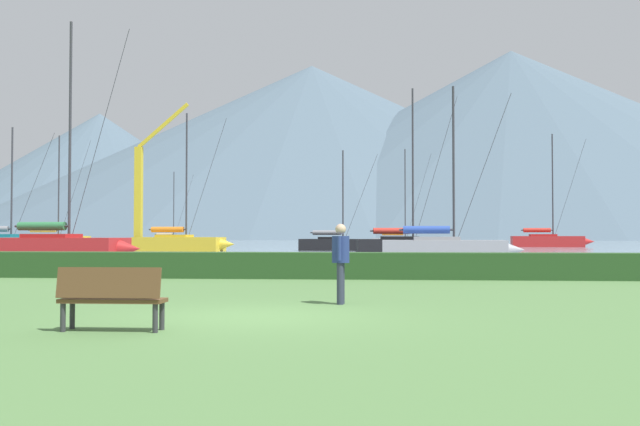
{
  "coord_description": "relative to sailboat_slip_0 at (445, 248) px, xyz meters",
  "views": [
    {
      "loc": [
        2.26,
        -12.47,
        1.43
      ],
      "look_at": [
        -4.13,
        60.93,
        3.63
      ],
      "focal_mm": 40.53,
      "sensor_mm": 36.0,
      "label": 1
    }
  ],
  "objects": [
    {
      "name": "ground_plane",
      "position": [
        -5.87,
        -29.7,
        -0.67
      ],
      "size": [
        1000.0,
        1000.0,
        0.0
      ],
      "primitive_type": "plane",
      "color": "#517A42"
    },
    {
      "name": "sailboat_slip_9",
      "position": [
        -1.9,
        10.46,
        0.01
      ],
      "size": [
        8.18,
        3.16,
        12.08
      ],
      "rotation": [
        0.0,
        0.0,
        0.11
      ],
      "color": "black",
      "rests_on": "harbor_water"
    },
    {
      "name": "distant_hill_central_peak",
      "position": [
        52.23,
        275.54,
        40.03
      ],
      "size": [
        295.56,
        295.56,
        81.41
      ],
      "primitive_type": "cone",
      "color": "#4C6070",
      "rests_on": "ground_plane"
    },
    {
      "name": "distant_hill_east_ridge",
      "position": [
        -37.12,
        297.63,
        40.24
      ],
      "size": [
        322.43,
        322.43,
        81.82
      ],
      "primitive_type": "cone",
      "color": "#4C6070",
      "rests_on": "ground_plane"
    },
    {
      "name": "sailboat_slip_11",
      "position": [
        -22.33,
        -1.59,
        0.11
      ],
      "size": [
        9.28,
        3.7,
        13.91
      ],
      "rotation": [
        0.0,
        0.0,
        -0.13
      ],
      "color": "red",
      "rests_on": "harbor_water"
    },
    {
      "name": "dock_crane",
      "position": [
        -31.17,
        38.03,
        4.47
      ],
      "size": [
        6.8,
        2.0,
        16.44
      ],
      "color": "#333338",
      "rests_on": "ground_plane"
    },
    {
      "name": "sailboat_slip_8",
      "position": [
        -1.49,
        40.51,
        -0.05
      ],
      "size": [
        7.39,
        2.67,
        11.19
      ],
      "rotation": [
        0.0,
        0.0,
        -0.08
      ],
      "color": "#9E9EA3",
      "rests_on": "harbor_water"
    },
    {
      "name": "distant_hill_west_ridge",
      "position": [
        -140.71,
        296.23,
        29.47
      ],
      "size": [
        182.07,
        182.07,
        60.28
      ],
      "primitive_type": "cone",
      "color": "#4C6070",
      "rests_on": "ground_plane"
    },
    {
      "name": "sailboat_slip_7",
      "position": [
        -36.36,
        17.94,
        0.08
      ],
      "size": [
        9.2,
        3.2,
        10.8
      ],
      "rotation": [
        0.0,
        0.0,
        0.06
      ],
      "color": "#19707A",
      "rests_on": "harbor_water"
    },
    {
      "name": "park_bench_under_tree",
      "position": [
        -7.6,
        -31.79,
        -0.14
      ],
      "size": [
        1.55,
        0.49,
        0.95
      ],
      "rotation": [
        0.0,
        0.0,
        0.01
      ],
      "color": "brown",
      "rests_on": "ground_plane"
    },
    {
      "name": "hedge_line",
      "position": [
        -5.87,
        -18.7,
        -0.25
      ],
      "size": [
        80.0,
        1.2,
        0.85
      ],
      "primitive_type": "cube",
      "color": "#284C23",
      "rests_on": "ground_plane"
    },
    {
      "name": "sailboat_slip_0",
      "position": [
        0.0,
        0.0,
        0.0
      ],
      "size": [
        8.12,
        2.51,
        10.04
      ],
      "rotation": [
        0.0,
        0.0,
        -0.02
      ],
      "color": "#9E9EA3",
      "rests_on": "harbor_water"
    },
    {
      "name": "harbor_water",
      "position": [
        -5.87,
        107.3,
        -0.67
      ],
      "size": [
        320.0,
        246.0,
        0.0
      ],
      "primitive_type": "cube",
      "color": "#8499A8",
      "rests_on": "ground_plane"
    },
    {
      "name": "sailboat_slip_10",
      "position": [
        -40.76,
        36.6,
        0.1
      ],
      "size": [
        9.17,
        2.84,
        12.68
      ],
      "rotation": [
        0.0,
        0.0,
        -0.02
      ],
      "color": "gold",
      "rests_on": "harbor_water"
    },
    {
      "name": "sailboat_slip_1",
      "position": [
        -7.59,
        22.06,
        -0.05
      ],
      "size": [
        7.68,
        2.76,
        8.95
      ],
      "rotation": [
        0.0,
        0.0,
        -0.08
      ],
      "color": "black",
      "rests_on": "harbor_water"
    },
    {
      "name": "sailboat_slip_2",
      "position": [
        -20.96,
        18.6,
        0.07
      ],
      "size": [
        8.99,
        3.54,
        11.89
      ],
      "rotation": [
        0.0,
        0.0,
        -0.12
      ],
      "color": "gold",
      "rests_on": "harbor_water"
    },
    {
      "name": "person_seated_viewer",
      "position": [
        -4.47,
        -27.32,
        0.3
      ],
      "size": [
        0.36,
        0.57,
        1.65
      ],
      "rotation": [
        0.0,
        0.0,
        -0.07
      ],
      "color": "#2D3347",
      "rests_on": "ground_plane"
    },
    {
      "name": "sailboat_slip_3",
      "position": [
        15.31,
        42.61,
        0.1
      ],
      "size": [
        9.29,
        3.35,
        13.01
      ],
      "rotation": [
        0.0,
        0.0,
        -0.08
      ],
      "color": "red",
      "rests_on": "harbor_water"
    },
    {
      "name": "sailboat_slip_4",
      "position": [
        -32.52,
        54.36,
        -0.09
      ],
      "size": [
        6.92,
        2.48,
        10.03
      ],
      "rotation": [
        0.0,
        0.0,
        -0.08
      ],
      "color": "white",
      "rests_on": "harbor_water"
    }
  ]
}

